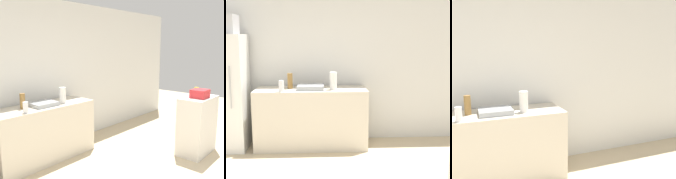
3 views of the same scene
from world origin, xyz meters
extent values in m
cube|color=silver|center=(0.00, 3.19, 1.30)|extent=(8.00, 0.06, 2.60)
cube|color=beige|center=(-0.04, 2.82, 0.44)|extent=(1.65, 0.60, 0.89)
cube|color=#9EA3A8|center=(-0.04, 2.79, 0.92)|extent=(0.39, 0.34, 0.06)
cylinder|color=olive|center=(-0.35, 2.85, 1.00)|extent=(0.08, 0.08, 0.23)
cylinder|color=silver|center=(-0.45, 2.60, 0.97)|extent=(0.07, 0.07, 0.16)
cube|color=silver|center=(1.84, 1.10, 0.49)|extent=(0.75, 0.41, 0.97)
cube|color=red|center=(1.78, 1.06, 1.04)|extent=(0.28, 0.24, 0.14)
cylinder|color=yellow|center=(2.08, 1.25, 1.03)|extent=(0.07, 0.07, 0.12)
cylinder|color=white|center=(0.29, 2.73, 1.02)|extent=(0.10, 0.10, 0.26)
camera|label=1|loc=(-2.15, -0.53, 1.80)|focal=40.00mm
camera|label=2|loc=(0.12, -1.76, 1.66)|focal=50.00mm
camera|label=3|loc=(-0.37, -0.20, 1.67)|focal=40.00mm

